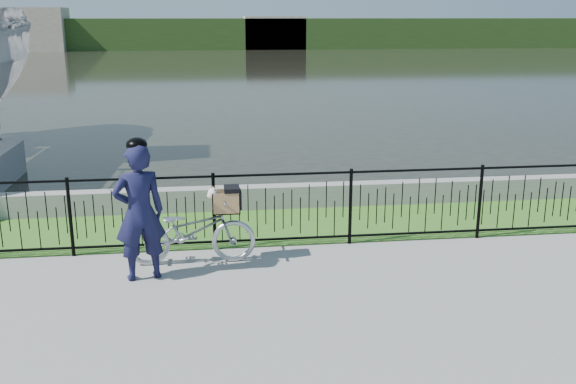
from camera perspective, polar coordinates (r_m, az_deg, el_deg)
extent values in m
plane|color=gray|center=(8.04, 0.96, -8.78)|extent=(120.00, 120.00, 0.00)
cube|color=#3B6E22|center=(10.45, -1.09, -2.95)|extent=(60.00, 2.00, 0.01)
plane|color=black|center=(40.41, -5.89, 10.68)|extent=(120.00, 120.00, 0.00)
cube|color=gray|center=(11.34, -1.65, -0.43)|extent=(60.00, 0.30, 0.40)
cube|color=#2B491C|center=(67.29, -6.60, 13.81)|extent=(120.00, 6.00, 3.00)
cube|color=#AD9F8B|center=(67.43, -22.49, 13.21)|extent=(8.00, 4.00, 4.00)
cube|color=#AD9F8B|center=(66.16, -1.22, 13.97)|extent=(6.00, 3.00, 3.20)
imported|color=#A9B0B6|center=(8.85, -8.66, -3.45)|extent=(1.76, 0.61, 0.93)
cube|color=black|center=(8.77, -5.51, -1.78)|extent=(0.38, 0.18, 0.02)
cube|color=#A2794B|center=(8.77, -5.52, -1.74)|extent=(0.38, 0.27, 0.01)
cube|color=#A2794B|center=(8.85, -5.57, -0.63)|extent=(0.38, 0.02, 0.29)
cube|color=#A2794B|center=(8.60, -5.51, -1.10)|extent=(0.38, 0.01, 0.29)
cube|color=#A2794B|center=(8.73, -4.36, -0.82)|extent=(0.01, 0.27, 0.29)
cube|color=#A2794B|center=(8.72, -6.72, -0.90)|extent=(0.02, 0.27, 0.29)
cube|color=black|center=(8.68, -5.02, 0.28)|extent=(0.21, 0.28, 0.06)
cube|color=black|center=(8.72, -4.25, -0.63)|extent=(0.02, 0.28, 0.24)
ellipsoid|color=silver|center=(8.73, -5.67, -0.97)|extent=(0.31, 0.22, 0.20)
sphere|color=silver|center=(8.67, -6.66, -0.13)|extent=(0.15, 0.15, 0.15)
sphere|color=silver|center=(8.66, -6.99, -0.37)|extent=(0.07, 0.07, 0.07)
sphere|color=black|center=(8.65, -7.15, -0.42)|extent=(0.02, 0.02, 0.02)
cone|color=olive|center=(8.71, -6.68, 0.36)|extent=(0.06, 0.08, 0.08)
cone|color=olive|center=(8.61, -6.54, 0.19)|extent=(0.06, 0.08, 0.08)
imported|color=#131435|center=(8.33, -13.08, -1.80)|extent=(0.74, 0.58, 1.77)
ellipsoid|color=black|center=(8.13, -13.45, 4.05)|extent=(0.26, 0.29, 0.18)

